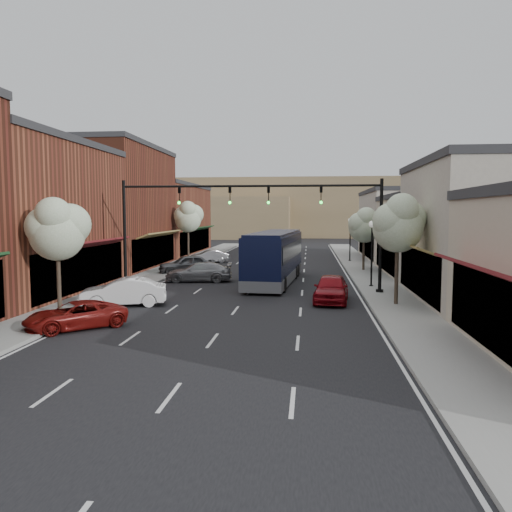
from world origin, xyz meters
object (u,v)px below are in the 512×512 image
(lamp_post_far, at_px, (350,232))
(parked_car_a, at_px, (76,315))
(signal_mast_left, at_px, (161,218))
(tree_right_far, at_px, (365,224))
(parked_car_b, at_px, (123,292))
(lamp_post_near, at_px, (372,243))
(tree_left_far, at_px, (188,216))
(red_hatchback, at_px, (331,288))
(tree_right_near, at_px, (399,222))
(coach_bus, at_px, (275,256))
(tree_left_near, at_px, (57,228))
(parked_car_e, at_px, (209,257))
(parked_car_d, at_px, (187,264))
(signal_mast_right, at_px, (341,218))
(parked_car_c, at_px, (199,272))

(lamp_post_far, height_order, parked_car_a, lamp_post_far)
(signal_mast_left, height_order, tree_right_far, signal_mast_left)
(parked_car_b, bearing_deg, lamp_post_near, 103.55)
(parked_car_a, height_order, parked_car_b, parked_car_b)
(tree_left_far, xyz_separation_m, red_hatchback, (13.20, -20.92, -3.84))
(lamp_post_near, height_order, red_hatchback, lamp_post_near)
(tree_right_near, height_order, lamp_post_far, tree_right_near)
(tree_right_far, distance_m, lamp_post_near, 9.51)
(tree_right_far, xyz_separation_m, coach_bus, (-7.04, -7.67, -2.10))
(tree_left_near, bearing_deg, parked_car_e, 85.47)
(lamp_post_far, distance_m, parked_car_d, 18.02)
(coach_bus, xyz_separation_m, parked_car_a, (-7.51, -14.94, -1.30))
(signal_mast_right, height_order, parked_car_c, signal_mast_right)
(tree_left_far, bearing_deg, lamp_post_far, 7.30)
(signal_mast_left, relative_size, parked_car_b, 1.83)
(lamp_post_far, xyz_separation_m, parked_car_b, (-13.93, -25.32, -2.26))
(coach_bus, xyz_separation_m, parked_car_d, (-7.51, 4.60, -1.11))
(tree_right_near, height_order, lamp_post_near, tree_right_near)
(signal_mast_right, bearing_deg, tree_left_far, 127.71)
(parked_car_e, bearing_deg, lamp_post_near, 21.65)
(lamp_post_far, height_order, parked_car_b, lamp_post_far)
(lamp_post_near, distance_m, coach_bus, 6.82)
(lamp_post_near, relative_size, parked_car_a, 1.05)
(tree_right_far, xyz_separation_m, tree_left_far, (-16.60, 6.00, 0.61))
(signal_mast_left, distance_m, parked_car_e, 18.31)
(tree_right_near, bearing_deg, parked_car_b, -175.03)
(parked_car_c, bearing_deg, parked_car_a, -13.95)
(tree_left_near, distance_m, parked_car_c, 13.54)
(tree_left_near, distance_m, coach_bus, 15.78)
(parked_car_e, bearing_deg, red_hatchback, 7.44)
(tree_left_far, bearing_deg, parked_car_e, -2.42)
(lamp_post_near, relative_size, lamp_post_far, 1.00)
(tree_left_near, height_order, parked_car_d, tree_left_near)
(lamp_post_far, bearing_deg, parked_car_d, -141.52)
(signal_mast_right, bearing_deg, lamp_post_far, 83.78)
(tree_right_near, xyz_separation_m, parked_car_e, (-14.55, 21.91, -3.82))
(tree_right_far, xyz_separation_m, tree_left_near, (-16.60, -20.00, 0.23))
(signal_mast_right, distance_m, parked_car_a, 16.42)
(lamp_post_far, bearing_deg, tree_right_near, -88.70)
(tree_right_far, height_order, parked_car_e, tree_right_far)
(tree_right_near, xyz_separation_m, tree_left_near, (-16.60, -4.00, -0.23))
(coach_bus, xyz_separation_m, parked_car_b, (-7.44, -9.59, -1.15))
(lamp_post_near, height_order, parked_car_a, lamp_post_near)
(tree_left_near, height_order, tree_left_far, tree_left_far)
(signal_mast_right, relative_size, tree_right_far, 1.51)
(lamp_post_near, bearing_deg, parked_car_a, -136.77)
(signal_mast_right, xyz_separation_m, parked_car_c, (-9.82, 4.37, -3.93))
(signal_mast_right, bearing_deg, parked_car_c, 155.99)
(parked_car_b, relative_size, parked_car_c, 0.94)
(tree_right_far, distance_m, parked_car_c, 15.02)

